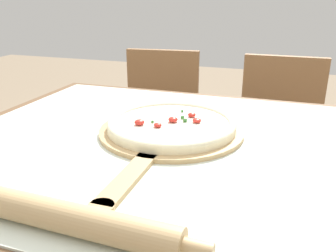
{
  "coord_description": "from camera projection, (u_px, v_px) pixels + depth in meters",
  "views": [
    {
      "loc": [
        0.3,
        -0.82,
        1.15
      ],
      "look_at": [
        0.02,
        0.04,
        0.81
      ],
      "focal_mm": 38.0,
      "sensor_mm": 36.0,
      "label": 1
    }
  ],
  "objects": [
    {
      "name": "pizza",
      "position": [
        171.0,
        124.0,
        0.99
      ],
      "size": [
        0.36,
        0.36,
        0.03
      ],
      "color": "beige",
      "rests_on": "pizza_peel"
    },
    {
      "name": "chair_right",
      "position": [
        277.0,
        137.0,
        1.69
      ],
      "size": [
        0.4,
        0.4,
        0.88
      ],
      "rotation": [
        0.0,
        0.0,
        0.0
      ],
      "color": "brown",
      "rests_on": "ground_plane"
    },
    {
      "name": "pizza_peel",
      "position": [
        169.0,
        133.0,
        0.98
      ],
      "size": [
        0.4,
        0.63,
        0.01
      ],
      "color": "tan",
      "rests_on": "towel_cloth"
    },
    {
      "name": "dining_table",
      "position": [
        158.0,
        179.0,
        0.99
      ],
      "size": [
        1.18,
        1.03,
        0.78
      ],
      "color": "brown",
      "rests_on": "ground_plane"
    },
    {
      "name": "chair_left",
      "position": [
        159.0,
        124.0,
        1.87
      ],
      "size": [
        0.44,
        0.44,
        0.88
      ],
      "rotation": [
        0.0,
        0.0,
        0.11
      ],
      "color": "brown",
      "rests_on": "ground_plane"
    },
    {
      "name": "rolling_pin",
      "position": [
        78.0,
        220.0,
        0.57
      ],
      "size": [
        0.45,
        0.06,
        0.05
      ],
      "rotation": [
        0.0,
        0.0,
        -0.03
      ],
      "color": "tan",
      "rests_on": "towel_cloth"
    },
    {
      "name": "towel_cloth",
      "position": [
        158.0,
        141.0,
        0.95
      ],
      "size": [
        1.1,
        0.95,
        0.0
      ],
      "color": "silver",
      "rests_on": "dining_table"
    }
  ]
}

